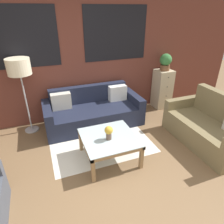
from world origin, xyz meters
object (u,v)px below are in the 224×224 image
at_px(settee_vintage, 209,128).
at_px(flower_vase, 109,132).
at_px(couch_dark, 93,112).
at_px(drawer_cabinet, 162,89).
at_px(coffee_table, 109,140).
at_px(potted_plant, 166,62).
at_px(floor_lamp, 19,69).

distance_m(settee_vintage, flower_vase, 1.94).
height_order(couch_dark, settee_vintage, settee_vintage).
height_order(settee_vintage, flower_vase, settee_vintage).
distance_m(settee_vintage, drawer_cabinet, 1.68).
height_order(coffee_table, potted_plant, potted_plant).
height_order(coffee_table, floor_lamp, floor_lamp).
relative_size(settee_vintage, potted_plant, 4.04).
bearing_deg(settee_vintage, coffee_table, 173.60).
bearing_deg(couch_dark, drawer_cabinet, 6.66).
bearing_deg(drawer_cabinet, couch_dark, -173.34).
height_order(coffee_table, flower_vase, flower_vase).
height_order(couch_dark, floor_lamp, floor_lamp).
distance_m(couch_dark, floor_lamp, 1.65).
xyz_separation_m(coffee_table, floor_lamp, (-1.21, 1.42, 0.93)).
bearing_deg(settee_vintage, flower_vase, 175.16).
height_order(settee_vintage, potted_plant, potted_plant).
xyz_separation_m(floor_lamp, flower_vase, (1.18, -1.47, -0.72)).
relative_size(couch_dark, potted_plant, 5.21).
height_order(floor_lamp, drawer_cabinet, floor_lamp).
bearing_deg(drawer_cabinet, coffee_table, -143.41).
height_order(couch_dark, drawer_cabinet, drawer_cabinet).
xyz_separation_m(couch_dark, coffee_table, (-0.08, -1.24, 0.09)).
relative_size(couch_dark, drawer_cabinet, 2.14).
height_order(couch_dark, potted_plant, potted_plant).
bearing_deg(floor_lamp, drawer_cabinet, 0.63).
distance_m(coffee_table, flower_vase, 0.21).
distance_m(settee_vintage, floor_lamp, 3.64).
distance_m(coffee_table, floor_lamp, 2.08).
bearing_deg(drawer_cabinet, settee_vintage, -92.31).
bearing_deg(couch_dark, floor_lamp, 171.90).
bearing_deg(potted_plant, coffee_table, -143.41).
bearing_deg(flower_vase, potted_plant, 37.19).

